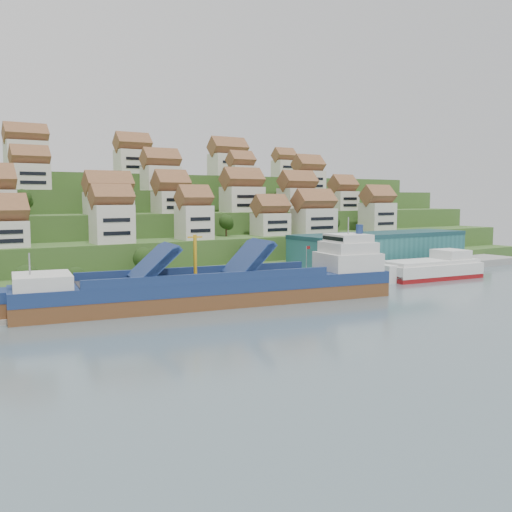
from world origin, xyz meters
TOP-DOWN VIEW (x-y plane):
  - ground at (0.00, 0.00)m, footprint 300.00×300.00m
  - quay at (20.00, 15.00)m, footprint 180.00×14.00m
  - hillside at (0.00, 103.55)m, footprint 260.00×128.00m
  - hillside_village at (0.27, 60.47)m, footprint 157.53×63.69m
  - hillside_trees at (-13.41, 40.60)m, footprint 131.71×62.62m
  - warehouse at (52.00, 17.00)m, footprint 60.00×15.00m
  - flagpole at (18.11, 10.00)m, footprint 1.28×0.16m
  - cargo_ship at (-13.20, -1.30)m, footprint 82.06×26.06m
  - second_ship at (55.32, 0.01)m, footprint 30.65×14.20m

SIDE VIEW (x-z plane):
  - ground at x=0.00m, z-range 0.00..0.00m
  - quay at x=20.00m, z-range 0.00..2.20m
  - second_ship at x=55.32m, z-range -1.70..6.89m
  - cargo_ship at x=-13.20m, z-range -5.61..12.42m
  - flagpole at x=18.11m, z-range 2.88..10.88m
  - warehouse at x=52.00m, z-range 2.20..12.20m
  - hillside at x=0.00m, z-range -4.84..26.16m
  - hillside_trees at x=-13.41m, z-range -0.78..30.87m
  - hillside_village at x=0.27m, z-range 9.61..39.28m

